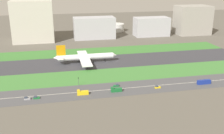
{
  "coord_description": "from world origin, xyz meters",
  "views": [
    {
      "loc": [
        -60.95,
        -259.87,
        83.09
      ],
      "look_at": [
        -12.83,
        -36.5,
        6.0
      ],
      "focal_mm": 42.48,
      "sensor_mm": 36.0,
      "label": 1
    }
  ],
  "objects": [
    {
      "name": "grass_median_north",
      "position": [
        0.0,
        41.0,
        0.05
      ],
      "size": [
        280.0,
        36.0,
        0.1
      ],
      "primitive_type": "cube",
      "color": "#3D7A33",
      "rests_on": "ground_plane"
    },
    {
      "name": "car_0",
      "position": [
        -84.35,
        -78.0,
        0.92
      ],
      "size": [
        4.4,
        1.8,
        2.0
      ],
      "rotation": [
        0.0,
        0.0,
        3.14
      ],
      "color": "#99999E",
      "rests_on": "highway"
    },
    {
      "name": "highway",
      "position": [
        0.0,
        -73.0,
        0.05
      ],
      "size": [
        280.0,
        28.0,
        0.1
      ],
      "primitive_type": "cube",
      "color": "#4C4C4F",
      "rests_on": "ground_plane"
    },
    {
      "name": "car_2",
      "position": [
        15.14,
        -78.0,
        0.92
      ],
      "size": [
        4.4,
        1.8,
        2.0
      ],
      "rotation": [
        0.0,
        0.0,
        3.14
      ],
      "color": "yellow",
      "rests_on": "highway"
    },
    {
      "name": "bus_0",
      "position": [
        55.69,
        -78.0,
        1.82
      ],
      "size": [
        11.6,
        2.5,
        3.5
      ],
      "rotation": [
        0.0,
        0.0,
        3.14
      ],
      "color": "navy",
      "rests_on": "highway"
    },
    {
      "name": "traffic_light",
      "position": [
        -45.56,
        -60.01,
        4.29
      ],
      "size": [
        0.36,
        0.5,
        7.2
      ],
      "color": "#4C4C51",
      "rests_on": "highway"
    },
    {
      "name": "hangar_building",
      "position": [
        -6.47,
        114.0,
        15.12
      ],
      "size": [
        58.12,
        25.69,
        30.24
      ],
      "primitive_type": "cube",
      "color": "#B2B2B7",
      "rests_on": "ground_plane"
    },
    {
      "name": "cargo_warehouse",
      "position": [
        146.26,
        114.0,
        21.6
      ],
      "size": [
        49.82,
        35.19,
        43.2
      ],
      "primitive_type": "cube",
      "color": "#9E998E",
      "rests_on": "ground_plane"
    },
    {
      "name": "fuel_tank_centre",
      "position": [
        36.99,
        159.0,
        6.19
      ],
      "size": [
        24.25,
        24.25,
        12.38
      ],
      "primitive_type": "cylinder",
      "color": "silver",
      "rests_on": "ground_plane"
    },
    {
      "name": "truck_1",
      "position": [
        -18.57,
        -78.0,
        1.67
      ],
      "size": [
        8.4,
        2.5,
        4.0
      ],
      "rotation": [
        0.0,
        0.0,
        3.14
      ],
      "color": "#19662D",
      "rests_on": "highway"
    },
    {
      "name": "car_3",
      "position": [
        -15.96,
        -68.0,
        0.92
      ],
      "size": [
        4.4,
        1.8,
        2.0
      ],
      "color": "#19662D",
      "rests_on": "highway"
    },
    {
      "name": "car_1",
      "position": [
        -77.87,
        -78.0,
        0.92
      ],
      "size": [
        4.4,
        1.8,
        2.0
      ],
      "rotation": [
        0.0,
        0.0,
        3.14
      ],
      "color": "#19662D",
      "rests_on": "highway"
    },
    {
      "name": "runway",
      "position": [
        0.0,
        0.0,
        0.05
      ],
      "size": [
        280.0,
        46.0,
        0.1
      ],
      "primitive_type": "cube",
      "color": "#38383D",
      "rests_on": "ground_plane"
    },
    {
      "name": "highway_centerline",
      "position": [
        0.0,
        -73.0,
        0.11
      ],
      "size": [
        266.0,
        0.5,
        0.01
      ],
      "primitive_type": "cube",
      "color": "silver",
      "rests_on": "highway"
    },
    {
      "name": "ground_plane",
      "position": [
        0.0,
        0.0,
        0.0
      ],
      "size": [
        800.0,
        800.0,
        0.0
      ],
      "primitive_type": "plane",
      "color": "#5B564C"
    },
    {
      "name": "truck_0",
      "position": [
        -44.37,
        -78.0,
        1.67
      ],
      "size": [
        8.4,
        2.5,
        4.0
      ],
      "rotation": [
        0.0,
        0.0,
        3.14
      ],
      "color": "yellow",
      "rests_on": "highway"
    },
    {
      "name": "grass_median_south",
      "position": [
        0.0,
        -41.0,
        0.05
      ],
      "size": [
        280.0,
        36.0,
        0.1
      ],
      "primitive_type": "cube",
      "color": "#427F38",
      "rests_on": "ground_plane"
    },
    {
      "name": "fuel_tank_west",
      "position": [
        7.91,
        159.0,
        8.54
      ],
      "size": [
        17.97,
        17.97,
        17.09
      ],
      "primitive_type": "cylinder",
      "color": "silver",
      "rests_on": "ground_plane"
    },
    {
      "name": "office_tower",
      "position": [
        80.09,
        114.0,
        13.75
      ],
      "size": [
        51.15,
        24.61,
        27.49
      ],
      "primitive_type": "cube",
      "color": "#B2B2B7",
      "rests_on": "ground_plane"
    },
    {
      "name": "terminal_building",
      "position": [
        -90.0,
        114.0,
        27.61
      ],
      "size": [
        53.69,
        38.42,
        55.21
      ],
      "primitive_type": "cube",
      "color": "beige",
      "rests_on": "ground_plane"
    },
    {
      "name": "airliner",
      "position": [
        -33.76,
        0.0,
        6.23
      ],
      "size": [
        65.0,
        56.0,
        19.7
      ],
      "color": "white",
      "rests_on": "runway"
    }
  ]
}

